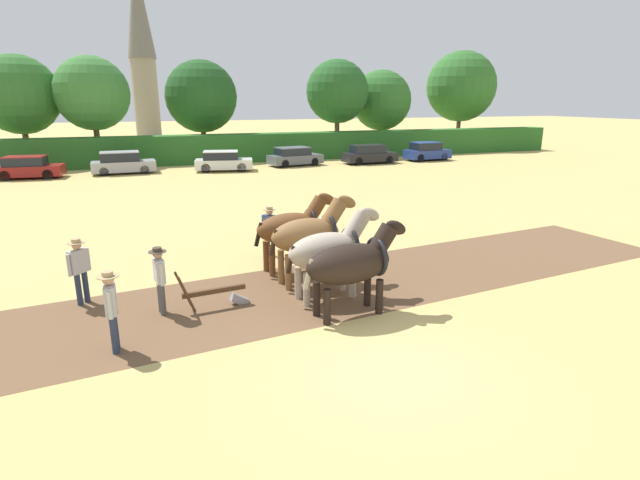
# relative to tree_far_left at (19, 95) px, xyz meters

# --- Properties ---
(ground_plane) EXTENTS (240.00, 240.00, 0.00)m
(ground_plane) POSITION_rel_tree_far_left_xyz_m (12.07, -37.17, -5.35)
(ground_plane) COLOR tan
(plowed_furrow_strip) EXTENTS (34.57, 7.92, 0.01)m
(plowed_furrow_strip) POSITION_rel_tree_far_left_xyz_m (7.02, -33.28, -5.35)
(plowed_furrow_strip) COLOR brown
(plowed_furrow_strip) RESTS_ON ground
(hedgerow) EXTENTS (69.67, 1.92, 2.28)m
(hedgerow) POSITION_rel_tree_far_left_xyz_m (12.07, -3.18, -4.21)
(hedgerow) COLOR #286023
(hedgerow) RESTS_ON ground
(tree_far_left) EXTENTS (5.91, 5.91, 8.32)m
(tree_far_left) POSITION_rel_tree_far_left_xyz_m (0.00, 0.00, 0.00)
(tree_far_left) COLOR brown
(tree_far_left) RESTS_ON ground
(tree_left) EXTENTS (5.65, 5.65, 8.30)m
(tree_left) POSITION_rel_tree_far_left_xyz_m (5.13, -0.84, 0.11)
(tree_left) COLOR brown
(tree_left) RESTS_ON ground
(tree_center_left) EXTENTS (6.05, 6.05, 8.29)m
(tree_center_left) POSITION_rel_tree_far_left_xyz_m (13.61, 0.34, -0.10)
(tree_center_left) COLOR #4C3823
(tree_center_left) RESTS_ON ground
(tree_center) EXTENTS (5.66, 5.66, 8.54)m
(tree_center) POSITION_rel_tree_far_left_xyz_m (25.65, -0.91, 0.34)
(tree_center) COLOR brown
(tree_center) RESTS_ON ground
(tree_center_right) EXTENTS (5.76, 5.76, 7.81)m
(tree_center_right) POSITION_rel_tree_far_left_xyz_m (30.95, 0.64, -0.43)
(tree_center_right) COLOR brown
(tree_center_right) RESTS_ON ground
(tree_right) EXTENTS (7.19, 7.19, 9.92)m
(tree_right) POSITION_rel_tree_far_left_xyz_m (40.60, 1.40, 0.97)
(tree_right) COLOR brown
(tree_right) RESTS_ON ground
(church_spire) EXTENTS (3.38, 3.38, 21.93)m
(church_spire) POSITION_rel_tree_far_left_xyz_m (9.80, 24.05, 6.13)
(church_spire) COLOR gray
(church_spire) RESTS_ON ground
(draft_horse_lead_left) EXTENTS (2.83, 1.22, 2.29)m
(draft_horse_lead_left) POSITION_rel_tree_far_left_xyz_m (12.44, -34.52, -4.06)
(draft_horse_lead_left) COLOR black
(draft_horse_lead_left) RESTS_ON ground
(draft_horse_lead_right) EXTENTS (2.77, 1.20, 2.38)m
(draft_horse_lead_right) POSITION_rel_tree_far_left_xyz_m (12.32, -33.32, -4.05)
(draft_horse_lead_right) COLOR #B2A38E
(draft_horse_lead_right) RESTS_ON ground
(draft_horse_trail_left) EXTENTS (2.73, 1.18, 2.50)m
(draft_horse_trail_left) POSITION_rel_tree_far_left_xyz_m (12.19, -32.13, -3.94)
(draft_horse_trail_left) COLOR brown
(draft_horse_trail_left) RESTS_ON ground
(draft_horse_trail_right) EXTENTS (2.70, 1.14, 2.37)m
(draft_horse_trail_right) POSITION_rel_tree_far_left_xyz_m (12.06, -30.93, -4.01)
(draft_horse_trail_right) COLOR brown
(draft_horse_trail_right) RESTS_ON ground
(plow) EXTENTS (1.80, 0.52, 1.13)m
(plow) POSITION_rel_tree_far_left_xyz_m (9.51, -33.02, -5.03)
(plow) COLOR #4C331E
(plow) RESTS_ON ground
(farmer_at_plow) EXTENTS (0.42, 0.65, 1.67)m
(farmer_at_plow) POSITION_rel_tree_far_left_xyz_m (8.13, -32.92, -4.38)
(farmer_at_plow) COLOR #4C4C4C
(farmer_at_plow) RESTS_ON ground
(farmer_beside_team) EXTENTS (0.45, 0.54, 1.67)m
(farmer_beside_team) POSITION_rel_tree_far_left_xyz_m (11.78, -29.32, -4.38)
(farmer_beside_team) COLOR #38332D
(farmer_beside_team) RESTS_ON ground
(farmer_onlooker_left) EXTENTS (0.44, 0.67, 1.74)m
(farmer_onlooker_left) POSITION_rel_tree_far_left_xyz_m (7.11, -34.55, -4.33)
(farmer_onlooker_left) COLOR #28334C
(farmer_onlooker_left) RESTS_ON ground
(farmer_onlooker_right) EXTENTS (0.49, 0.50, 1.71)m
(farmer_onlooker_right) POSITION_rel_tree_far_left_xyz_m (6.28, -31.59, -4.35)
(farmer_onlooker_right) COLOR #28334C
(farmer_onlooker_right) RESTS_ON ground
(parked_car_center_left) EXTENTS (4.16, 2.21, 1.46)m
(parked_car_center_left) POSITION_rel_tree_far_left_xyz_m (1.19, -7.44, -4.64)
(parked_car_center_left) COLOR maroon
(parked_car_center_left) RESTS_ON ground
(parked_car_center) EXTENTS (4.26, 1.93, 1.54)m
(parked_car_center) POSITION_rel_tree_far_left_xyz_m (6.96, -7.18, -4.62)
(parked_car_center) COLOR #9E9EA8
(parked_car_center) RESTS_ON ground
(parked_car_center_right) EXTENTS (4.32, 2.56, 1.45)m
(parked_car_center_right) POSITION_rel_tree_far_left_xyz_m (13.78, -8.30, -4.65)
(parked_car_center_right) COLOR silver
(parked_car_center_right) RESTS_ON ground
(parked_car_right) EXTENTS (4.38, 2.46, 1.44)m
(parked_car_right) POSITION_rel_tree_far_left_xyz_m (19.53, -7.15, -4.65)
(parked_car_right) COLOR #565B66
(parked_car_right) RESTS_ON ground
(parked_car_far_right) EXTENTS (4.37, 1.77, 1.50)m
(parked_car_far_right) POSITION_rel_tree_far_left_xyz_m (25.62, -7.94, -4.63)
(parked_car_far_right) COLOR black
(parked_car_far_right) RESTS_ON ground
(parked_car_end_right) EXTENTS (3.91, 1.91, 1.55)m
(parked_car_end_right) POSITION_rel_tree_far_left_xyz_m (31.15, -7.69, -4.61)
(parked_car_end_right) COLOR navy
(parked_car_end_right) RESTS_ON ground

